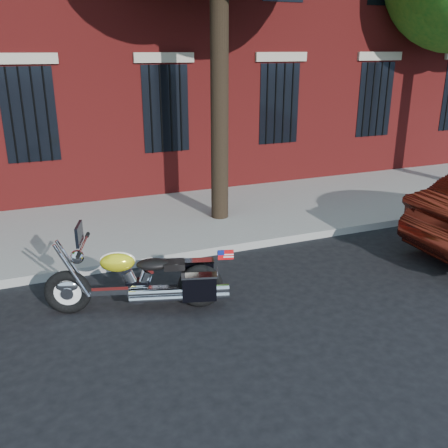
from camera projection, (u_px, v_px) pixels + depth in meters
name	position (u px, v px, depth m)	size (l,w,h in m)	color
ground	(258.00, 282.00, 7.99)	(120.00, 120.00, 0.00)	black
curb	(225.00, 248.00, 9.17)	(40.00, 0.16, 0.15)	gray
sidewalk	(192.00, 218.00, 10.81)	(40.00, 3.60, 0.15)	gray
motorcycle	(144.00, 281.00, 7.01)	(2.45, 1.23, 1.32)	black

